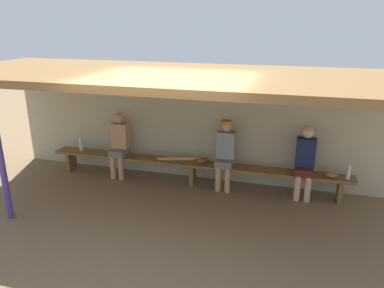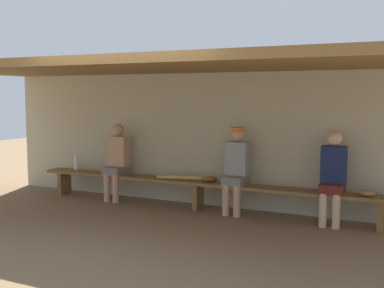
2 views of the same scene
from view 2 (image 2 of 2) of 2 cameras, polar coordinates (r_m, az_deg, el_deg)
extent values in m
plane|color=brown|center=(6.46, -5.20, -10.70)|extent=(24.00, 24.00, 0.00)
cube|color=#B7AD8C|center=(8.01, 2.11, 0.58)|extent=(8.00, 0.20, 2.20)
cube|color=brown|center=(6.81, -2.31, 9.40)|extent=(8.00, 2.80, 0.12)
cube|color=brown|center=(7.69, 0.74, -4.64)|extent=(6.00, 0.36, 0.05)
cube|color=brown|center=(9.22, -14.98, -4.52)|extent=(0.08, 0.29, 0.41)
cube|color=brown|center=(7.74, 0.73, -6.31)|extent=(0.08, 0.29, 0.41)
cube|color=brown|center=(7.06, 21.60, -7.94)|extent=(0.08, 0.29, 0.41)
cube|color=slate|center=(8.44, -9.02, -3.12)|extent=(0.32, 0.40, 0.14)
cylinder|color=tan|center=(8.41, -10.12, -5.17)|extent=(0.11, 0.11, 0.48)
cylinder|color=tan|center=(8.31, -9.11, -5.29)|extent=(0.11, 0.11, 0.48)
cube|color=tan|center=(8.46, -8.75, -0.83)|extent=(0.34, 0.20, 0.52)
sphere|color=tan|center=(8.42, -8.79, 1.67)|extent=(0.21, 0.21, 0.21)
cube|color=slate|center=(7.42, 5.17, -4.32)|extent=(0.32, 0.40, 0.14)
cylinder|color=tan|center=(7.36, 4.05, -6.70)|extent=(0.11, 0.11, 0.48)
cylinder|color=tan|center=(7.30, 5.37, -6.82)|extent=(0.11, 0.11, 0.48)
cube|color=gray|center=(7.44, 5.41, -1.72)|extent=(0.34, 0.20, 0.52)
sphere|color=tan|center=(7.40, 5.44, 1.12)|extent=(0.21, 0.21, 0.21)
cylinder|color=orange|center=(7.35, 5.34, 1.80)|extent=(0.21, 0.21, 0.05)
cube|color=#591E19|center=(7.05, 16.37, -5.09)|extent=(0.32, 0.40, 0.14)
cylinder|color=#DBAD84|center=(6.97, 15.35, -7.62)|extent=(0.11, 0.11, 0.48)
cylinder|color=#DBAD84|center=(6.94, 16.82, -7.72)|extent=(0.11, 0.11, 0.48)
cube|color=#19234C|center=(7.07, 16.56, -2.34)|extent=(0.34, 0.20, 0.52)
sphere|color=#DBAD84|center=(7.03, 16.65, 0.64)|extent=(0.21, 0.21, 0.21)
cylinder|color=silver|center=(9.03, -13.64, -2.25)|extent=(0.08, 0.08, 0.25)
cylinder|color=white|center=(9.01, -13.67, -1.38)|extent=(0.05, 0.05, 0.02)
ellipsoid|color=olive|center=(6.99, 20.14, -5.51)|extent=(0.26, 0.20, 0.09)
ellipsoid|color=brown|center=(7.64, 2.15, -4.19)|extent=(0.29, 0.29, 0.09)
cylinder|color=tan|center=(7.83, -1.51, -4.02)|extent=(0.74, 0.25, 0.07)
camera|label=1|loc=(1.93, -54.78, 45.23)|focal=34.50mm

